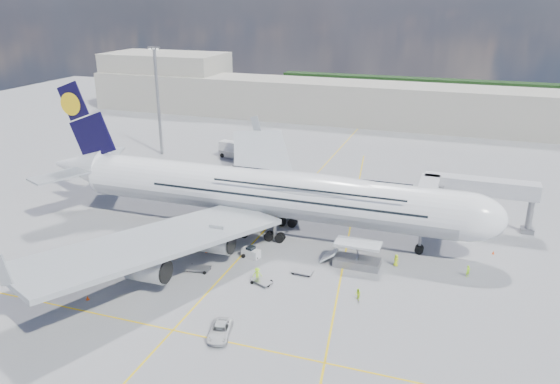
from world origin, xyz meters
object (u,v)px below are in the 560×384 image
(cargo_loader, at_px, (356,258))
(crew_wing, at_px, (146,251))
(crew_tug, at_px, (257,274))
(airliner, at_px, (265,192))
(cone_wing_right_inner, at_px, (206,251))
(dolly_row_c, at_px, (198,268))
(baggage_tug, at_px, (251,253))
(cone_wing_left_inner, at_px, (226,198))
(dolly_back, at_px, (134,244))
(cone_wing_right_outer, at_px, (88,298))
(catering_truck_outer, at_px, (232,150))
(crew_loader, at_px, (358,295))
(dolly_nose_far, at_px, (262,281))
(service_van, at_px, (220,331))
(crew_van, at_px, (396,260))
(jet_bridge, at_px, (460,191))
(cone_wing_left_outer, at_px, (282,173))
(crew_nose, at_px, (468,271))
(dolly_row_a, at_px, (45,266))
(cone_tail, at_px, (110,190))
(light_mast, at_px, (158,100))
(cone_nose, at_px, (493,253))
(dolly_nose_near, at_px, (302,272))
(dolly_row_b, at_px, (134,260))
(catering_truck_inner, at_px, (220,188))

(cargo_loader, bearing_deg, crew_wing, -165.76)
(crew_wing, xyz_separation_m, crew_tug, (18.21, -1.26, -0.00))
(airliner, distance_m, cone_wing_right_inner, 13.52)
(dolly_row_c, bearing_deg, baggage_tug, 37.62)
(crew_wing, relative_size, cone_wing_left_inner, 3.40)
(dolly_back, relative_size, cone_wing_right_outer, 6.82)
(cone_wing_right_outer, bearing_deg, catering_truck_outer, 97.57)
(crew_loader, bearing_deg, cone_wing_left_inner, -175.12)
(dolly_nose_far, xyz_separation_m, crew_wing, (-18.99, 1.69, 0.66))
(dolly_row_c, distance_m, service_van, 16.39)
(dolly_row_c, bearing_deg, crew_loader, -12.22)
(crew_wing, xyz_separation_m, crew_van, (35.43, 9.41, -0.10))
(service_van, bearing_deg, crew_van, 42.00)
(jet_bridge, height_order, cone_wing_left_outer, jet_bridge)
(service_van, xyz_separation_m, crew_nose, (26.42, 23.94, 0.16))
(dolly_row_a, height_order, cone_wing_right_outer, cone_wing_right_outer)
(service_van, relative_size, crew_tug, 2.52)
(dolly_row_c, relative_size, dolly_nose_far, 1.11)
(cone_tail, bearing_deg, crew_nose, -10.93)
(jet_bridge, xyz_separation_m, service_van, (-24.13, -40.16, -6.16))
(service_van, relative_size, crew_nose, 2.92)
(light_mast, distance_m, dolly_back, 53.89)
(dolly_row_a, bearing_deg, cargo_loader, 9.99)
(dolly_nose_far, height_order, crew_nose, crew_nose)
(crew_van, relative_size, cone_nose, 3.48)
(catering_truck_outer, bearing_deg, cone_wing_left_inner, -56.24)
(light_mast, height_order, cone_wing_right_inner, light_mast)
(airliner, height_order, dolly_nose_near, airliner)
(baggage_tug, xyz_separation_m, cone_tail, (-37.18, 17.44, -0.49))
(dolly_row_a, distance_m, crew_wing, 14.09)
(dolly_row_b, relative_size, dolly_nose_near, 1.23)
(crew_wing, distance_m, cone_wing_right_outer, 12.96)
(service_van, xyz_separation_m, crew_tug, (-0.62, 13.26, 0.30))
(cargo_loader, xyz_separation_m, cone_wing_left_inner, (-28.93, 18.73, -0.97))
(catering_truck_outer, height_order, service_van, catering_truck_outer)
(cone_wing_right_outer, bearing_deg, dolly_row_a, 154.63)
(dolly_row_b, height_order, dolly_nose_far, dolly_row_b)
(dolly_row_b, xyz_separation_m, dolly_nose_near, (24.17, 4.63, -0.05))
(dolly_row_c, relative_size, cone_wing_left_outer, 7.70)
(dolly_row_c, relative_size, crew_loader, 2.29)
(airliner, distance_m, cone_tail, 37.29)
(catering_truck_inner, bearing_deg, crew_nose, -17.71)
(catering_truck_inner, bearing_deg, dolly_nose_far, -52.28)
(light_mast, relative_size, cone_tail, 43.61)
(baggage_tug, relative_size, catering_truck_outer, 0.44)
(crew_wing, bearing_deg, dolly_row_c, -73.17)
(dolly_nose_far, distance_m, crew_van, 19.84)
(airliner, relative_size, cargo_loader, 9.28)
(cone_wing_left_outer, bearing_deg, catering_truck_inner, -111.20)
(jet_bridge, height_order, crew_nose, jet_bridge)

